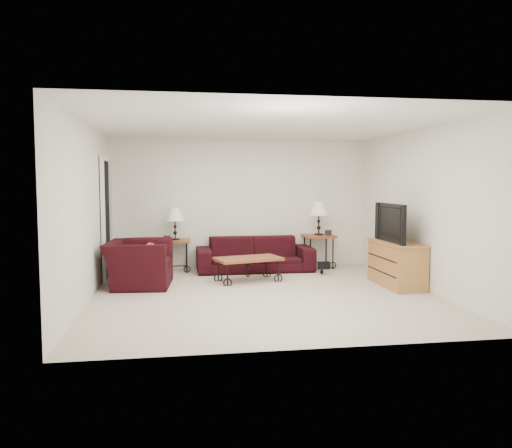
{
  "coord_description": "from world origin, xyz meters",
  "views": [
    {
      "loc": [
        -1.25,
        -7.27,
        1.67
      ],
      "look_at": [
        0.0,
        0.7,
        1.0
      ],
      "focal_mm": 35.23,
      "sensor_mm": 36.0,
      "label": 1
    }
  ],
  "objects_px": {
    "lamp_right": "(319,218)",
    "armchair": "(139,264)",
    "side_table_left": "(175,256)",
    "tv_stand": "(396,264)",
    "television": "(396,223)",
    "coffee_table": "(248,269)",
    "side_table_right": "(318,251)",
    "lamp_left": "(175,224)",
    "sofa": "(255,254)",
    "backpack": "(322,262)"
  },
  "relations": [
    {
      "from": "lamp_right",
      "to": "armchair",
      "type": "xyz_separation_m",
      "value": [
        -3.35,
        -1.28,
        -0.6
      ]
    },
    {
      "from": "side_table_left",
      "to": "tv_stand",
      "type": "xyz_separation_m",
      "value": [
        3.53,
        -1.91,
        0.06
      ]
    },
    {
      "from": "lamp_right",
      "to": "television",
      "type": "distance_m",
      "value": 2.05
    },
    {
      "from": "armchair",
      "to": "coffee_table",
      "type": "bearing_deg",
      "value": -81.52
    },
    {
      "from": "side_table_right",
      "to": "lamp_right",
      "type": "xyz_separation_m",
      "value": [
        0.0,
        0.0,
        0.65
      ]
    },
    {
      "from": "side_table_left",
      "to": "armchair",
      "type": "distance_m",
      "value": 1.41
    },
    {
      "from": "side_table_left",
      "to": "lamp_left",
      "type": "distance_m",
      "value": 0.6
    },
    {
      "from": "coffee_table",
      "to": "sofa",
      "type": "bearing_deg",
      "value": 74.93
    },
    {
      "from": "side_table_right",
      "to": "coffee_table",
      "type": "distance_m",
      "value": 1.95
    },
    {
      "from": "armchair",
      "to": "lamp_left",
      "type": "bearing_deg",
      "value": -19.34
    },
    {
      "from": "tv_stand",
      "to": "television",
      "type": "relative_size",
      "value": 1.12
    },
    {
      "from": "television",
      "to": "side_table_right",
      "type": "bearing_deg",
      "value": -159.08
    },
    {
      "from": "sofa",
      "to": "backpack",
      "type": "xyz_separation_m",
      "value": [
        1.15,
        -0.53,
        -0.1
      ]
    },
    {
      "from": "lamp_left",
      "to": "tv_stand",
      "type": "distance_m",
      "value": 4.05
    },
    {
      "from": "sofa",
      "to": "coffee_table",
      "type": "xyz_separation_m",
      "value": [
        -0.27,
        -0.99,
        -0.11
      ]
    },
    {
      "from": "side_table_right",
      "to": "television",
      "type": "distance_m",
      "value": 2.16
    },
    {
      "from": "tv_stand",
      "to": "backpack",
      "type": "distance_m",
      "value": 1.5
    },
    {
      "from": "side_table_left",
      "to": "television",
      "type": "relative_size",
      "value": 0.56
    },
    {
      "from": "tv_stand",
      "to": "backpack",
      "type": "bearing_deg",
      "value": 126.61
    },
    {
      "from": "side_table_left",
      "to": "side_table_right",
      "type": "relative_size",
      "value": 0.93
    },
    {
      "from": "sofa",
      "to": "television",
      "type": "distance_m",
      "value": 2.76
    },
    {
      "from": "coffee_table",
      "to": "tv_stand",
      "type": "bearing_deg",
      "value": -17.82
    },
    {
      "from": "sofa",
      "to": "side_table_right",
      "type": "height_order",
      "value": "side_table_right"
    },
    {
      "from": "backpack",
      "to": "coffee_table",
      "type": "bearing_deg",
      "value": -172.13
    },
    {
      "from": "side_table_right",
      "to": "television",
      "type": "xyz_separation_m",
      "value": [
        0.73,
        -1.91,
        0.7
      ]
    },
    {
      "from": "armchair",
      "to": "tv_stand",
      "type": "distance_m",
      "value": 4.15
    },
    {
      "from": "lamp_left",
      "to": "television",
      "type": "bearing_deg",
      "value": -28.59
    },
    {
      "from": "sofa",
      "to": "lamp_right",
      "type": "height_order",
      "value": "lamp_right"
    },
    {
      "from": "tv_stand",
      "to": "armchair",
      "type": "bearing_deg",
      "value": 171.25
    },
    {
      "from": "lamp_left",
      "to": "television",
      "type": "xyz_separation_m",
      "value": [
        3.51,
        -1.91,
        0.13
      ]
    },
    {
      "from": "lamp_left",
      "to": "lamp_right",
      "type": "relative_size",
      "value": 0.93
    },
    {
      "from": "side_table_right",
      "to": "armchair",
      "type": "relative_size",
      "value": 0.57
    },
    {
      "from": "lamp_left",
      "to": "tv_stand",
      "type": "relative_size",
      "value": 0.5
    },
    {
      "from": "coffee_table",
      "to": "tv_stand",
      "type": "height_order",
      "value": "tv_stand"
    },
    {
      "from": "side_table_left",
      "to": "tv_stand",
      "type": "bearing_deg",
      "value": -28.45
    },
    {
      "from": "side_table_right",
      "to": "tv_stand",
      "type": "relative_size",
      "value": 0.54
    },
    {
      "from": "backpack",
      "to": "side_table_left",
      "type": "bearing_deg",
      "value": 154.98
    },
    {
      "from": "lamp_left",
      "to": "side_table_right",
      "type": "bearing_deg",
      "value": 0.0
    },
    {
      "from": "side_table_left",
      "to": "backpack",
      "type": "distance_m",
      "value": 2.73
    },
    {
      "from": "lamp_right",
      "to": "side_table_right",
      "type": "bearing_deg",
      "value": 0.0
    },
    {
      "from": "sofa",
      "to": "tv_stand",
      "type": "distance_m",
      "value": 2.68
    },
    {
      "from": "armchair",
      "to": "backpack",
      "type": "height_order",
      "value": "armchair"
    },
    {
      "from": "side_table_right",
      "to": "backpack",
      "type": "bearing_deg",
      "value": -101.04
    },
    {
      "from": "armchair",
      "to": "backpack",
      "type": "bearing_deg",
      "value": -75.07
    },
    {
      "from": "armchair",
      "to": "television",
      "type": "height_order",
      "value": "television"
    },
    {
      "from": "side_table_left",
      "to": "lamp_right",
      "type": "xyz_separation_m",
      "value": [
        2.78,
        0.0,
        0.67
      ]
    },
    {
      "from": "side_table_right",
      "to": "armchair",
      "type": "distance_m",
      "value": 3.59
    },
    {
      "from": "lamp_right",
      "to": "backpack",
      "type": "xyz_separation_m",
      "value": [
        -0.14,
        -0.71,
        -0.75
      ]
    },
    {
      "from": "coffee_table",
      "to": "television",
      "type": "relative_size",
      "value": 1.02
    },
    {
      "from": "sofa",
      "to": "side_table_left",
      "type": "relative_size",
      "value": 3.64
    }
  ]
}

